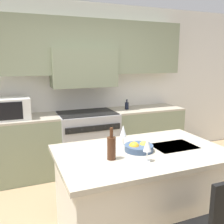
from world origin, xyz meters
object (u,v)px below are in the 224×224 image
microwave (10,108)px  range_stove (88,141)px  wine_bottle (111,147)px  oil_bottle_on_counter (127,105)px  fruit_bowl (138,147)px  wine_glass_far (123,131)px  wine_glass_near (147,145)px

microwave → range_stove: bearing=-0.9°
wine_bottle → microwave: bearing=114.1°
oil_bottle_on_counter → fruit_bowl: bearing=-111.8°
microwave → wine_glass_far: bearing=-55.0°
wine_glass_near → wine_glass_far: (-0.02, 0.46, 0.00)m
wine_bottle → wine_glass_far: 0.40m
wine_bottle → fruit_bowl: size_ratio=1.04×
oil_bottle_on_counter → range_stove: bearing=-176.6°
wine_bottle → oil_bottle_on_counter: bearing=61.1°
range_stove → oil_bottle_on_counter: bearing=3.4°
wine_bottle → oil_bottle_on_counter: 2.15m
range_stove → microwave: (-1.14, 0.02, 0.62)m
wine_glass_far → fruit_bowl: (0.07, -0.21, -0.11)m
microwave → wine_glass_near: microwave is taller
microwave → wine_glass_near: 2.30m
microwave → oil_bottle_on_counter: microwave is taller
wine_glass_near → wine_glass_far: bearing=92.2°
wine_bottle → fruit_bowl: 0.35m
wine_bottle → fruit_bowl: bearing=17.0°
fruit_bowl → microwave: bearing=123.3°
fruit_bowl → wine_glass_near: bearing=-101.6°
wine_bottle → wine_glass_far: size_ratio=1.34×
wine_glass_far → range_stove: bearing=87.9°
range_stove → wine_glass_near: (-0.04, -1.99, 0.57)m
wine_glass_near → wine_glass_far: same height
wine_bottle → wine_glass_near: bearing=-30.2°
microwave → fruit_bowl: microwave is taller
oil_bottle_on_counter → wine_bottle: bearing=-118.9°
microwave → wine_glass_near: (1.10, -2.01, -0.05)m
microwave → fruit_bowl: 2.11m
range_stove → fruit_bowl: bearing=-89.5°
wine_bottle → oil_bottle_on_counter: size_ratio=1.71×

